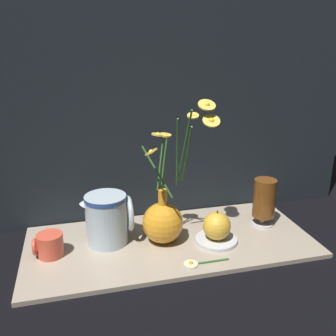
{
  "coord_description": "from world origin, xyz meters",
  "views": [
    {
      "loc": [
        -0.23,
        -0.9,
        0.54
      ],
      "look_at": [
        -0.01,
        0.0,
        0.23
      ],
      "focal_mm": 40.0,
      "sensor_mm": 36.0,
      "label": 1
    }
  ],
  "objects_px": {
    "vase_with_flowers": "(164,219)",
    "tea_glass": "(264,199)",
    "ceramic_pitcher": "(108,217)",
    "orange_fruit": "(217,226)",
    "yellow_mug": "(49,246)"
  },
  "relations": [
    {
      "from": "vase_with_flowers",
      "to": "tea_glass",
      "type": "distance_m",
      "value": 0.31
    },
    {
      "from": "vase_with_flowers",
      "to": "ceramic_pitcher",
      "type": "distance_m",
      "value": 0.15
    },
    {
      "from": "orange_fruit",
      "to": "ceramic_pitcher",
      "type": "bearing_deg",
      "value": 165.89
    },
    {
      "from": "tea_glass",
      "to": "orange_fruit",
      "type": "height_order",
      "value": "tea_glass"
    },
    {
      "from": "ceramic_pitcher",
      "to": "tea_glass",
      "type": "distance_m",
      "value": 0.46
    },
    {
      "from": "yellow_mug",
      "to": "vase_with_flowers",
      "type": "bearing_deg",
      "value": 0.0
    },
    {
      "from": "vase_with_flowers",
      "to": "yellow_mug",
      "type": "relative_size",
      "value": 5.02
    },
    {
      "from": "yellow_mug",
      "to": "ceramic_pitcher",
      "type": "distance_m",
      "value": 0.16
    },
    {
      "from": "vase_with_flowers",
      "to": "orange_fruit",
      "type": "bearing_deg",
      "value": -15.11
    },
    {
      "from": "tea_glass",
      "to": "yellow_mug",
      "type": "bearing_deg",
      "value": -177.7
    },
    {
      "from": "vase_with_flowers",
      "to": "yellow_mug",
      "type": "bearing_deg",
      "value": -180.0
    },
    {
      "from": "vase_with_flowers",
      "to": "ceramic_pitcher",
      "type": "relative_size",
      "value": 2.59
    },
    {
      "from": "tea_glass",
      "to": "ceramic_pitcher",
      "type": "bearing_deg",
      "value": 178.76
    },
    {
      "from": "vase_with_flowers",
      "to": "tea_glass",
      "type": "height_order",
      "value": "vase_with_flowers"
    },
    {
      "from": "vase_with_flowers",
      "to": "orange_fruit",
      "type": "height_order",
      "value": "vase_with_flowers"
    }
  ]
}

